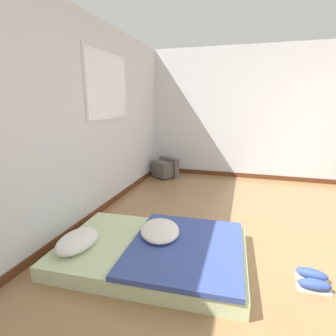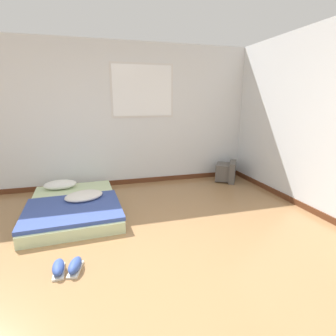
% 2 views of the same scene
% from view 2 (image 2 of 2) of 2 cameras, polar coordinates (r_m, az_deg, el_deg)
% --- Properties ---
extents(ground_plane, '(20.00, 20.00, 0.00)m').
position_cam_2_polar(ground_plane, '(2.53, -12.01, -24.77)').
color(ground_plane, '#997047').
extents(wall_back, '(8.23, 0.08, 2.60)m').
position_cam_2_polar(wall_back, '(4.97, -15.27, 10.63)').
color(wall_back, silver).
rests_on(wall_back, ground_plane).
extents(mattress_bed, '(1.31, 1.89, 0.29)m').
position_cam_2_polar(mattress_bed, '(4.10, -19.87, -7.53)').
color(mattress_bed, beige).
rests_on(mattress_bed, ground_plane).
extents(crt_tv, '(0.57, 0.59, 0.40)m').
position_cam_2_polar(crt_tv, '(5.42, 12.68, -0.76)').
color(crt_tv, '#56514C').
rests_on(crt_tv, ground_plane).
extents(sneaker_pair, '(0.29, 0.28, 0.10)m').
position_cam_2_polar(sneaker_pair, '(2.83, -21.17, -19.43)').
color(sneaker_pair, silver).
rests_on(sneaker_pair, ground_plane).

